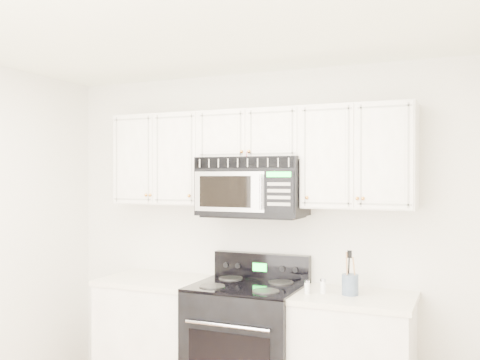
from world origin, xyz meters
The scene contains 8 objects.
room centered at (0.00, 0.00, 1.30)m, with size 3.51×3.51×2.61m.
base_cabinet_left centered at (-0.80, 1.44, 0.43)m, with size 0.86×0.65×0.92m.
range centered at (0.01, 1.41, 0.48)m, with size 0.81×0.73×1.13m.
upper_cabinets centered at (0.00, 1.58, 1.93)m, with size 2.44×0.37×0.75m.
microwave centered at (0.00, 1.54, 1.68)m, with size 0.82×0.46×0.45m.
utensil_crock centered at (0.79, 1.43, 1.00)m, with size 0.12×0.12×0.31m.
shaker_salt centered at (0.60, 1.41, 0.97)m, with size 0.04×0.04×0.10m.
shaker_pepper centered at (0.50, 1.36, 0.97)m, with size 0.04×0.04×0.09m.
Camera 1 is at (1.55, -2.31, 1.75)m, focal length 40.00 mm.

